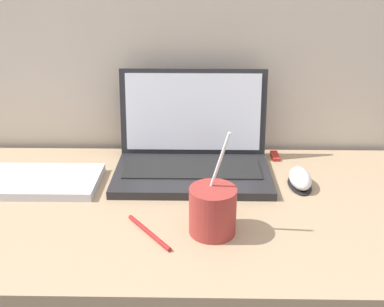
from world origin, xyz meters
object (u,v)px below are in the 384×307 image
at_px(usb_stick, 275,156).
at_px(pen, 149,232).
at_px(computer_mouse, 300,179).
at_px(external_keyboard, 20,181).
at_px(drink_cup, 213,210).
at_px(laptop, 193,151).

distance_m(usb_stick, pen, 0.49).
relative_size(computer_mouse, external_keyboard, 0.28).
distance_m(external_keyboard, usb_stick, 0.67).
distance_m(drink_cup, external_keyboard, 0.50).
bearing_deg(pen, laptop, 74.51).
distance_m(computer_mouse, pen, 0.40).
bearing_deg(drink_cup, pen, -174.68).
xyz_separation_m(usb_stick, pen, (-0.31, -0.38, 0.00)).
xyz_separation_m(drink_cup, external_keyboard, (-0.46, 0.20, -0.04)).
relative_size(computer_mouse, usb_stick, 1.75).
height_order(drink_cup, usb_stick, drink_cup).
distance_m(laptop, drink_cup, 0.29).
height_order(laptop, usb_stick, laptop).
height_order(drink_cup, computer_mouse, drink_cup).
xyz_separation_m(drink_cup, pen, (-0.13, -0.01, -0.05)).
bearing_deg(external_keyboard, drink_cup, -23.08).
bearing_deg(drink_cup, usb_stick, 63.88).
relative_size(external_keyboard, usb_stick, 6.34).
relative_size(drink_cup, usb_stick, 3.56).
distance_m(laptop, external_keyboard, 0.43).
xyz_separation_m(computer_mouse, external_keyboard, (-0.68, -0.00, -0.01)).
bearing_deg(pen, computer_mouse, 31.88).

